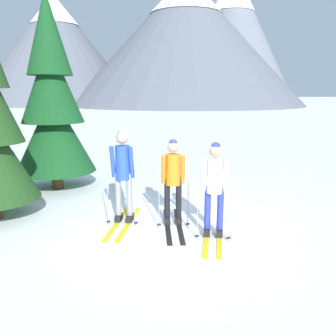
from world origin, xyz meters
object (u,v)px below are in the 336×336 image
(pine_tree_mid, at_px, (52,102))
(skier_in_orange, at_px, (173,178))
(skier_in_blue, at_px, (123,170))
(skier_in_white, at_px, (215,186))

(pine_tree_mid, bearing_deg, skier_in_orange, -41.68)
(skier_in_blue, relative_size, skier_in_white, 1.09)
(skier_in_orange, bearing_deg, skier_in_white, -42.31)
(skier_in_orange, xyz_separation_m, skier_in_white, (0.69, -0.62, -0.00))
(skier_in_blue, height_order, skier_in_orange, skier_in_blue)
(skier_in_blue, relative_size, skier_in_orange, 1.02)
(skier_in_white, bearing_deg, pine_tree_mid, 138.20)
(skier_in_blue, xyz_separation_m, skier_in_orange, (0.95, -0.14, -0.12))
(skier_in_blue, distance_m, pine_tree_mid, 3.39)
(skier_in_orange, xyz_separation_m, pine_tree_mid, (-2.93, 2.61, 1.33))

